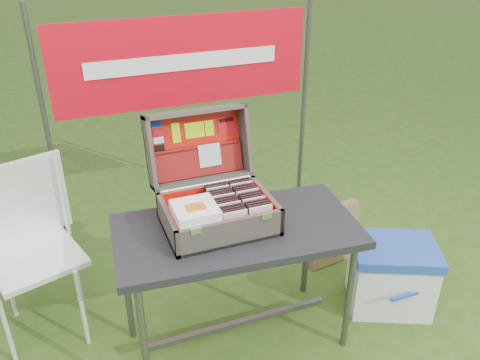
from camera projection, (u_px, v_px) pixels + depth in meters
name	position (u px, v px, depth m)	size (l,w,h in m)	color
ground	(249.00, 343.00, 2.81)	(80.00, 80.00, 0.00)	#2F4A10
table	(237.00, 287.00, 2.66)	(1.19, 0.60, 0.75)	#2A2A2D
table_top	(237.00, 231.00, 2.49)	(1.19, 0.60, 0.04)	#2A2A2D
table_leg_fl	(145.00, 351.00, 2.30)	(0.04, 0.04, 0.71)	#59595B
table_leg_fr	(349.00, 294.00, 2.64)	(0.04, 0.04, 0.71)	#59595B
table_leg_bl	(127.00, 287.00, 2.69)	(0.04, 0.04, 0.71)	#59595B
table_leg_br	(307.00, 244.00, 3.03)	(0.04, 0.04, 0.71)	#59595B
table_brace	(237.00, 323.00, 2.78)	(1.04, 0.03, 0.03)	#59595B
suitcase	(214.00, 177.00, 2.43)	(0.53, 0.54, 0.49)	#454038
suitcase_base_bottom	(219.00, 225.00, 2.49)	(0.53, 0.38, 0.02)	#454038
suitcase_base_wall_front	(231.00, 233.00, 2.31)	(0.53, 0.02, 0.14)	#454038
suitcase_base_wall_back	(207.00, 197.00, 2.60)	(0.53, 0.02, 0.14)	#454038
suitcase_base_wall_left	(168.00, 224.00, 2.38)	(0.02, 0.38, 0.14)	#454038
suitcase_base_wall_right	(266.00, 205.00, 2.54)	(0.02, 0.38, 0.14)	#454038
suitcase_liner_floor	(219.00, 222.00, 2.48)	(0.49, 0.33, 0.01)	red
suitcase_latch_left	(196.00, 231.00, 2.22)	(0.05, 0.01, 0.03)	silver
suitcase_latch_right	(267.00, 216.00, 2.33)	(0.05, 0.01, 0.03)	silver
suitcase_hinge	(206.00, 184.00, 2.58)	(0.02, 0.02, 0.47)	silver
suitcase_lid_back	(195.00, 144.00, 2.65)	(0.53, 0.38, 0.02)	#454038
suitcase_lid_rim_far	(195.00, 111.00, 2.55)	(0.53, 0.02, 0.14)	#454038
suitcase_lid_rim_near	(202.00, 179.00, 2.64)	(0.53, 0.02, 0.14)	#454038
suitcase_lid_rim_left	(150.00, 153.00, 2.52)	(0.02, 0.38, 0.14)	#454038
suitcase_lid_rim_right	(244.00, 139.00, 2.68)	(0.02, 0.38, 0.14)	#454038
suitcase_lid_liner	(196.00, 145.00, 2.64)	(0.48, 0.33, 0.01)	red
suitcase_liner_wall_front	(230.00, 230.00, 2.32)	(0.49, 0.01, 0.12)	red
suitcase_liner_wall_back	(208.00, 197.00, 2.59)	(0.49, 0.01, 0.12)	red
suitcase_liner_wall_left	(170.00, 222.00, 2.38)	(0.01, 0.33, 0.12)	red
suitcase_liner_wall_right	(264.00, 203.00, 2.53)	(0.01, 0.33, 0.12)	red
suitcase_lid_pocket	(199.00, 162.00, 2.65)	(0.47, 0.15, 0.03)	maroon
suitcase_pocket_edge	(198.00, 148.00, 2.62)	(0.46, 0.02, 0.02)	maroon
suitcase_pocket_cd	(210.00, 155.00, 2.64)	(0.12, 0.12, 0.01)	silver
lid_sticker_cc_a	(156.00, 125.00, 2.54)	(0.05, 0.03, 0.00)	#1933B2
lid_sticker_cc_b	(158.00, 133.00, 2.55)	(0.05, 0.03, 0.00)	red
lid_sticker_cc_c	(159.00, 140.00, 2.56)	(0.05, 0.03, 0.00)	white
lid_sticker_cc_d	(160.00, 148.00, 2.57)	(0.05, 0.03, 0.00)	black
lid_card_neon_tall	(176.00, 133.00, 2.59)	(0.04, 0.10, 0.00)	#B1E507
lid_card_neon_main	(195.00, 130.00, 2.62)	(0.10, 0.08, 0.00)	#B1E507
lid_card_neon_small	(209.00, 128.00, 2.64)	(0.05, 0.08, 0.00)	#B1E507
lid_sticker_band	(226.00, 126.00, 2.67)	(0.09, 0.09, 0.00)	red
lid_sticker_band_bar	(226.00, 120.00, 2.66)	(0.08, 0.02, 0.00)	black
cd_left_0	(235.00, 224.00, 2.34)	(0.12, 0.01, 0.13)	silver
cd_left_1	(234.00, 222.00, 2.36)	(0.12, 0.01, 0.13)	black
cd_left_2	(232.00, 219.00, 2.37)	(0.12, 0.01, 0.13)	black
cd_left_3	(231.00, 217.00, 2.39)	(0.12, 0.01, 0.13)	black
cd_left_4	(229.00, 215.00, 2.41)	(0.12, 0.01, 0.13)	silver
cd_left_5	(228.00, 213.00, 2.43)	(0.12, 0.01, 0.13)	black
cd_left_6	(226.00, 211.00, 2.44)	(0.12, 0.01, 0.13)	black
cd_left_7	(225.00, 209.00, 2.46)	(0.12, 0.01, 0.13)	black
cd_left_8	(223.00, 207.00, 2.48)	(0.12, 0.01, 0.13)	silver
cd_left_9	(222.00, 205.00, 2.49)	(0.12, 0.01, 0.13)	black
cd_left_10	(221.00, 203.00, 2.51)	(0.12, 0.01, 0.13)	black
cd_left_11	(219.00, 201.00, 2.53)	(0.12, 0.01, 0.13)	black
cd_left_12	(218.00, 199.00, 2.54)	(0.12, 0.01, 0.13)	silver
cd_left_13	(217.00, 197.00, 2.56)	(0.12, 0.01, 0.13)	black
cd_left_14	(215.00, 195.00, 2.58)	(0.12, 0.01, 0.13)	black
cd_right_0	(261.00, 219.00, 2.38)	(0.12, 0.01, 0.13)	silver
cd_right_1	(259.00, 216.00, 2.40)	(0.12, 0.01, 0.13)	black
cd_right_2	(257.00, 214.00, 2.41)	(0.12, 0.01, 0.13)	black
cd_right_3	(256.00, 212.00, 2.43)	(0.12, 0.01, 0.13)	black
cd_right_4	(254.00, 210.00, 2.45)	(0.12, 0.01, 0.13)	silver
cd_right_5	(252.00, 208.00, 2.47)	(0.12, 0.01, 0.13)	black
cd_right_6	(251.00, 206.00, 2.48)	(0.12, 0.01, 0.13)	black
cd_right_7	(249.00, 204.00, 2.50)	(0.12, 0.01, 0.13)	black
cd_right_8	(248.00, 202.00, 2.52)	(0.12, 0.01, 0.13)	silver
cd_right_9	(246.00, 200.00, 2.53)	(0.12, 0.01, 0.13)	black
cd_right_10	(244.00, 198.00, 2.55)	(0.12, 0.01, 0.13)	black
cd_right_11	(243.00, 196.00, 2.57)	(0.12, 0.01, 0.13)	black
cd_right_12	(242.00, 194.00, 2.59)	(0.12, 0.01, 0.13)	silver
cd_right_13	(240.00, 192.00, 2.60)	(0.12, 0.01, 0.13)	black
cd_right_14	(239.00, 190.00, 2.62)	(0.12, 0.01, 0.13)	black
songbook_0	(195.00, 214.00, 2.32)	(0.20, 0.20, 0.01)	white
songbook_1	(195.00, 213.00, 2.32)	(0.20, 0.20, 0.01)	white
songbook_2	(195.00, 212.00, 2.32)	(0.20, 0.20, 0.01)	white
songbook_3	(195.00, 211.00, 2.32)	(0.20, 0.20, 0.01)	white
songbook_4	(195.00, 210.00, 2.31)	(0.20, 0.20, 0.01)	white
songbook_5	(195.00, 209.00, 2.31)	(0.20, 0.20, 0.01)	white
songbook_6	(195.00, 208.00, 2.31)	(0.20, 0.20, 0.01)	white
songbook_7	(195.00, 207.00, 2.31)	(0.20, 0.20, 0.01)	white
songbook_8	(195.00, 206.00, 2.30)	(0.20, 0.20, 0.01)	white
songbook_graphic	(195.00, 207.00, 2.29)	(0.09, 0.07, 0.00)	#D85919
cooler	(391.00, 275.00, 3.00)	(0.48, 0.37, 0.42)	white
cooler_body	(390.00, 279.00, 3.01)	(0.46, 0.34, 0.37)	white
cooler_lid	(396.00, 250.00, 2.91)	(0.48, 0.37, 0.06)	#244CB0
cooler_handle	(413.00, 294.00, 2.83)	(0.29, 0.02, 0.02)	#244CB0
chair	(35.00, 260.00, 2.68)	(0.44, 0.49, 0.97)	silver
chair_seat	(35.00, 258.00, 2.67)	(0.44, 0.44, 0.03)	silver
chair_backrest	(25.00, 200.00, 2.73)	(0.44, 0.03, 0.46)	silver
chair_leg_fl	(6.00, 327.00, 2.58)	(0.02, 0.02, 0.50)	silver
chair_leg_fr	(82.00, 308.00, 2.70)	(0.02, 0.02, 0.50)	silver
chair_leg_bl	(8.00, 282.00, 2.89)	(0.02, 0.02, 0.50)	silver
chair_leg_br	(76.00, 267.00, 3.01)	(0.02, 0.02, 0.50)	silver
chair_upright_right	(62.00, 195.00, 2.80)	(0.02, 0.02, 0.46)	silver
cardboard_box	(334.00, 234.00, 3.39)	(0.39, 0.06, 0.41)	olive
banner_post_left	(51.00, 149.00, 3.05)	(0.03, 0.03, 1.70)	#59595B
banner_post_right	(303.00, 113.00, 3.59)	(0.03, 0.03, 1.70)	#59595B
banner	(184.00, 62.00, 3.10)	(1.60, 0.01, 0.55)	red
banner_text	(185.00, 62.00, 3.09)	(1.20, 0.00, 0.10)	white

